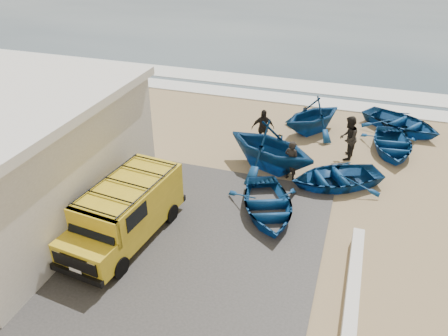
% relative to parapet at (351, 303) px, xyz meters
% --- Properties ---
extents(ground, '(160.00, 160.00, 0.00)m').
position_rel_parapet_xyz_m(ground, '(-5.00, 3.00, -0.28)').
color(ground, tan).
extents(slab, '(12.00, 10.00, 0.05)m').
position_rel_parapet_xyz_m(slab, '(-7.00, 1.00, -0.25)').
color(slab, '#423F3C').
rests_on(slab, ground).
extents(surf_line, '(180.00, 1.60, 0.06)m').
position_rel_parapet_xyz_m(surf_line, '(-5.00, 15.00, -0.25)').
color(surf_line, white).
rests_on(surf_line, ground).
extents(surf_wash, '(180.00, 2.20, 0.04)m').
position_rel_parapet_xyz_m(surf_wash, '(-5.00, 17.50, -0.26)').
color(surf_wash, white).
rests_on(surf_wash, ground).
extents(parapet, '(0.35, 6.00, 0.55)m').
position_rel_parapet_xyz_m(parapet, '(0.00, 0.00, 0.00)').
color(parapet, silver).
rests_on(parapet, ground).
extents(van, '(2.34, 4.86, 2.01)m').
position_rel_parapet_xyz_m(van, '(-7.24, 0.91, 0.81)').
color(van, gold).
rests_on(van, ground).
extents(boat_near_left, '(3.79, 4.38, 0.76)m').
position_rel_parapet_xyz_m(boat_near_left, '(-3.17, 3.60, 0.10)').
color(boat_near_left, navy).
rests_on(boat_near_left, ground).
extents(boat_near_right, '(4.48, 4.11, 0.76)m').
position_rel_parapet_xyz_m(boat_near_right, '(-1.06, 6.31, 0.10)').
color(boat_near_right, navy).
rests_on(boat_near_right, ground).
extents(boat_mid_left, '(5.10, 4.79, 2.14)m').
position_rel_parapet_xyz_m(boat_mid_left, '(-3.83, 6.80, 0.80)').
color(boat_mid_left, navy).
rests_on(boat_mid_left, ground).
extents(boat_mid_right, '(2.95, 3.85, 0.74)m').
position_rel_parapet_xyz_m(boat_mid_right, '(1.06, 10.00, 0.10)').
color(boat_mid_right, navy).
rests_on(boat_mid_right, ground).
extents(boat_far_left, '(4.44, 4.53, 1.81)m').
position_rel_parapet_xyz_m(boat_far_left, '(-2.68, 10.95, 0.63)').
color(boat_far_left, navy).
rests_on(boat_far_left, ground).
extents(boat_far_right, '(4.84, 4.51, 0.82)m').
position_rel_parapet_xyz_m(boat_far_right, '(1.50, 12.54, 0.13)').
color(boat_far_right, navy).
rests_on(boat_far_right, ground).
extents(fisherman_front, '(0.73, 0.61, 1.71)m').
position_rel_parapet_xyz_m(fisherman_front, '(-2.84, 6.23, 0.58)').
color(fisherman_front, black).
rests_on(fisherman_front, ground).
extents(fisherman_middle, '(0.86, 1.05, 1.96)m').
position_rel_parapet_xyz_m(fisherman_middle, '(-0.85, 8.74, 0.71)').
color(fisherman_middle, black).
rests_on(fisherman_middle, ground).
extents(fisherman_back, '(1.13, 0.79, 1.79)m').
position_rel_parapet_xyz_m(fisherman_back, '(-4.63, 8.76, 0.62)').
color(fisherman_back, black).
rests_on(fisherman_back, ground).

